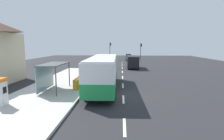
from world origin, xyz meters
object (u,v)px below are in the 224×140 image
Objects in this scene: recycling_bin_blue at (81,81)px; traffic_light_far_side at (110,48)px; ticket_machine at (1,92)px; recycling_bin_red at (79,82)px; white_van at (133,61)px; traffic_light_near_side at (141,49)px; bus_shelter at (51,70)px; recycling_bin_orange at (76,85)px; recycling_bin_yellow at (77,83)px; sedan_near at (129,58)px; bus at (103,71)px; sedan_far at (128,56)px.

recycling_bin_blue is 33.46m from traffic_light_far_side.
ticket_machine is 2.04× the size of recycling_bin_red.
traffic_light_near_side reaches higher than white_van.
bus_shelter reaches higher than recycling_bin_blue.
ticket_machine reaches higher than recycling_bin_orange.
recycling_bin_yellow is 1.00× the size of recycling_bin_red.
sedan_near is at bearing 78.46° from recycling_bin_blue.
bus is 2.50× the size of sedan_far.
recycling_bin_blue is at bearing -112.52° from white_van.
sedan_near is at bearing -167.39° from traffic_light_near_side.
sedan_near is 4.68× the size of recycling_bin_orange.
recycling_bin_yellow is 1.40m from recycling_bin_blue.
sedan_far is 39.14m from recycling_bin_blue.
traffic_light_far_side is at bearing 88.11° from recycling_bin_blue.
bus_shelter reaches higher than recycling_bin_yellow.
bus_shelter is (-8.71, -34.19, 1.31)m from sedan_near.
recycling_bin_yellow is (-6.50, -33.22, -0.14)m from sedan_near.
recycling_bin_yellow is (-6.40, -16.84, -0.69)m from white_van.
white_van reaches higher than recycling_bin_orange.
bus reaches higher than recycling_bin_red.
traffic_light_far_side is (-8.60, 0.80, 0.15)m from traffic_light_near_side.
traffic_light_near_side is at bearing 73.72° from recycling_bin_red.
traffic_light_far_side is 35.88m from bus_shelter.
white_van is at bearing 64.84° from ticket_machine.
recycling_bin_blue is at bearing -91.89° from traffic_light_far_side.
recycling_bin_yellow is (-2.49, -0.56, -1.19)m from bus.
recycling_bin_red is at bearing -111.63° from white_van.
white_van is at bearing -73.50° from traffic_light_far_side.
traffic_light_near_side is at bearing 12.61° from sedan_near.
bus is at bearing 12.61° from recycling_bin_yellow.
recycling_bin_orange is 0.70m from recycling_bin_yellow.
sedan_far is at bearing 80.92° from recycling_bin_orange.
recycling_bin_red is 1.00× the size of recycling_bin_blue.
recycling_bin_red is 0.70m from recycling_bin_blue.
bus_shelter reaches higher than white_van.
white_van is 1.30× the size of bus_shelter.
sedan_near is 0.88× the size of traffic_light_far_side.
recycling_bin_orange is at bearing -90.00° from recycling_bin_yellow.
white_van is 5.49× the size of recycling_bin_red.
bus_shelter is (-2.21, -0.97, 1.44)m from recycling_bin_yellow.
recycling_bin_orange is 1.00× the size of recycling_bin_blue.
traffic_light_near_side is at bearing -5.31° from traffic_light_far_side.
recycling_bin_blue is at bearing -99.56° from sedan_far.
bus_shelter is at bearing -161.98° from bus.
traffic_light_far_side is at bearing 106.50° from white_van.
sedan_near is at bearing 79.15° from recycling_bin_orange.
bus_shelter is at bearing -95.30° from traffic_light_far_side.
white_van is at bearing 69.19° from recycling_bin_yellow.
traffic_light_near_side is (3.30, 17.09, 1.85)m from white_van.
sedan_far is at bearing 89.75° from white_van.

